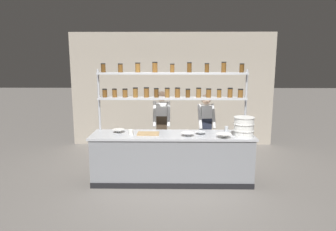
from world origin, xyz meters
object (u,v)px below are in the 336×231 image
Objects in this scene: prep_bowl_center_back at (201,133)px; prep_bowl_near_right at (119,131)px; chef_center at (206,127)px; prep_bowl_near_left at (188,134)px; spice_shelf_unit at (172,88)px; serving_cup_front at (226,129)px; container_stack at (244,127)px; prep_bowl_center_front at (224,136)px; cutting_board at (148,134)px; serving_cup_by_board at (131,132)px; chef_left at (162,124)px.

prep_bowl_near_right is at bearing 175.66° from prep_bowl_center_back.
chef_center is at bearing 76.40° from prep_bowl_center_back.
spice_shelf_unit is at bearing 120.49° from prep_bowl_near_left.
prep_bowl_near_right is at bearing -176.93° from serving_cup_front.
prep_bowl_center_front is (-0.37, -0.11, -0.14)m from container_stack.
spice_shelf_unit is 1.16m from chef_center.
prep_bowl_near_left reaches higher than cutting_board.
container_stack is at bearing -6.26° from prep_bowl_near_right.
prep_bowl_near_right reaches higher than cutting_board.
prep_bowl_center_front is 1.97m from prep_bowl_near_right.
chef_center is 1.65m from serving_cup_by_board.
spice_shelf_unit is 0.93m from chef_left.
chef_left reaches higher than prep_bowl_center_front.
chef_left is 0.96m from serving_cup_by_board.
prep_bowl_center_back is 1.29m from serving_cup_by_board.
prep_bowl_center_front is at bearing -41.70° from chef_left.
prep_bowl_center_front reaches higher than prep_bowl_center_back.
prep_bowl_near_left is 0.65m from prep_bowl_center_front.
prep_bowl_center_back is at bearing 28.18° from prep_bowl_near_left.
prep_bowl_near_left is (0.50, -0.89, 0.01)m from chef_left.
chef_center is (0.70, 0.37, -0.84)m from spice_shelf_unit.
serving_cup_front is at bearing 8.26° from serving_cup_by_board.
prep_bowl_center_front reaches higher than prep_bowl_near_right.
container_stack is 0.41m from prep_bowl_center_front.
container_stack is 3.47× the size of serving_cup_front.
container_stack is 2.33m from prep_bowl_near_right.
chef_center reaches higher than cutting_board.
spice_shelf_unit reaches higher than container_stack.
spice_shelf_unit is at bearing 37.89° from cutting_board.
prep_bowl_near_right is at bearing 149.24° from serving_cup_by_board.
chef_center is 0.74m from prep_bowl_center_back.
chef_left is at bearing 157.40° from serving_cup_front.
cutting_board is at bearing 175.59° from container_stack.
chef_center reaches higher than prep_bowl_near_left.
container_stack reaches higher than cutting_board.
prep_bowl_near_left is (0.28, -0.48, -0.80)m from spice_shelf_unit.
spice_shelf_unit is 7.22× the size of cutting_board.
prep_bowl_center_front is at bearing -7.10° from serving_cup_by_board.
cutting_board is at bearing -171.22° from serving_cup_front.
cutting_board is 3.78× the size of serving_cup_front.
prep_bowl_center_back is 1.77× the size of serving_cup_front.
prep_bowl_near_left is 0.88× the size of prep_bowl_center_front.
cutting_board is 1.38m from prep_bowl_center_front.
serving_cup_by_board is (-0.54, -0.79, 0.02)m from chef_left.
spice_shelf_unit is at bearing 173.68° from serving_cup_front.
chef_center is 0.95m from prep_bowl_near_left.
prep_bowl_center_back is 0.80× the size of prep_bowl_near_right.
serving_cup_by_board is at bearing -153.61° from spice_shelf_unit.
prep_bowl_center_front is at bearing -9.96° from prep_bowl_near_left.
container_stack is (0.59, -0.85, 0.19)m from chef_center.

